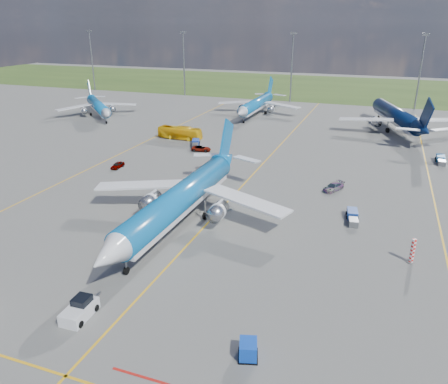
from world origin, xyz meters
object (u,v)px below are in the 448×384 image
(main_airliner, at_px, (181,224))
(service_car_b, at_px, (201,149))
(bg_jet_nnw, at_px, (256,115))
(service_car_a, at_px, (118,165))
(bg_jet_n, at_px, (394,130))
(uld_container, at_px, (248,349))
(bg_jet_nw, at_px, (99,116))
(apron_bus, at_px, (180,133))
(baggage_tug_w, at_px, (353,217))
(warning_post, at_px, (413,251))
(baggage_tug_e, at_px, (441,160))
(service_car_c, at_px, (333,187))
(pushback_tug, at_px, (80,310))
(baggage_tug_c, at_px, (196,143))

(main_airliner, distance_m, service_car_b, 35.90)
(bg_jet_nnw, bearing_deg, service_car_a, -99.92)
(bg_jet_n, height_order, uld_container, bg_jet_n)
(bg_jet_nw, xyz_separation_m, service_car_a, (31.97, -39.71, 0.58))
(bg_jet_nw, height_order, service_car_a, bg_jet_nw)
(apron_bus, xyz_separation_m, service_car_a, (-1.62, -23.95, -0.91))
(baggage_tug_w, bearing_deg, bg_jet_n, 76.62)
(bg_jet_nw, xyz_separation_m, apron_bus, (33.59, -15.76, 1.49))
(warning_post, height_order, baggage_tug_e, warning_post)
(service_car_a, height_order, service_car_c, service_car_c)
(main_airliner, xyz_separation_m, service_car_c, (18.07, 20.08, 0.63))
(bg_jet_nnw, distance_m, service_car_b, 41.18)
(bg_jet_n, distance_m, baggage_tug_e, 27.57)
(service_car_b, bearing_deg, bg_jet_n, -57.13)
(bg_jet_nnw, bearing_deg, main_airliner, -80.95)
(service_car_a, xyz_separation_m, baggage_tug_e, (57.84, 24.94, -0.02))
(warning_post, xyz_separation_m, pushback_tug, (-29.60, -21.35, -0.77))
(warning_post, xyz_separation_m, bg_jet_nw, (-83.11, 57.94, -1.50))
(pushback_tug, distance_m, baggage_tug_w, 38.14)
(main_airliner, height_order, service_car_a, main_airliner)
(main_airliner, bearing_deg, service_car_a, 141.12)
(baggage_tug_w, distance_m, baggage_tug_c, 46.09)
(pushback_tug, distance_m, baggage_tug_c, 60.97)
(baggage_tug_w, height_order, baggage_tug_e, baggage_tug_e)
(service_car_a, relative_size, service_car_c, 0.79)
(bg_jet_nnw, xyz_separation_m, baggage_tug_e, (47.16, -32.32, 0.56))
(pushback_tug, relative_size, baggage_tug_w, 1.07)
(pushback_tug, xyz_separation_m, baggage_tug_w, (22.27, 30.96, -0.22))
(service_car_b, bearing_deg, apron_bus, 38.93)
(main_airliner, relative_size, service_car_a, 12.11)
(baggage_tug_w, bearing_deg, pushback_tug, -133.97)
(bg_jet_nnw, relative_size, service_car_a, 10.41)
(service_car_b, relative_size, baggage_tug_w, 0.81)
(pushback_tug, distance_m, service_car_b, 56.76)
(service_car_a, bearing_deg, warning_post, -20.58)
(warning_post, bearing_deg, main_airliner, 179.49)
(bg_jet_n, bearing_deg, service_car_b, 24.14)
(baggage_tug_c, bearing_deg, bg_jet_n, 16.81)
(main_airliner, xyz_separation_m, uld_container, (16.18, -21.26, 0.73))
(warning_post, distance_m, pushback_tug, 36.50)
(pushback_tug, xyz_separation_m, baggage_tug_c, (-14.07, 59.33, -0.19))
(service_car_c, relative_size, baggage_tug_w, 0.85)
(bg_jet_n, xyz_separation_m, baggage_tug_e, (8.67, -26.16, 0.56))
(warning_post, relative_size, uld_container, 1.65)
(bg_jet_n, relative_size, uld_container, 22.81)
(baggage_tug_w, bearing_deg, baggage_tug_e, 59.05)
(service_car_c, distance_m, baggage_tug_e, 29.06)
(service_car_a, bearing_deg, service_car_b, 56.12)
(service_car_a, height_order, service_car_b, service_car_a)
(uld_container, height_order, baggage_tug_w, uld_container)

